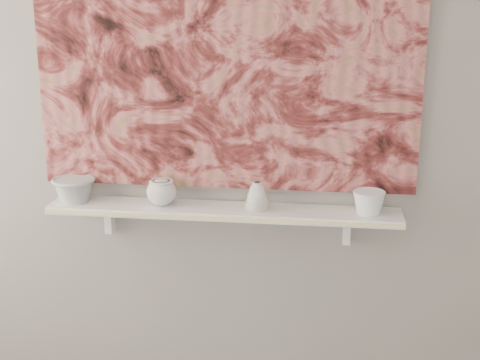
% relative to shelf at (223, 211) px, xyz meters
% --- Properties ---
extents(wall_back, '(3.60, 0.00, 3.60)m').
position_rel_shelf_xyz_m(wall_back, '(0.00, 0.09, 0.44)').
color(wall_back, gray).
rests_on(wall_back, floor).
extents(shelf, '(1.40, 0.18, 0.03)m').
position_rel_shelf_xyz_m(shelf, '(0.00, 0.00, 0.00)').
color(shelf, white).
rests_on(shelf, wall_back).
extents(shelf_stripe, '(1.40, 0.01, 0.02)m').
position_rel_shelf_xyz_m(shelf_stripe, '(0.00, -0.09, 0.00)').
color(shelf_stripe, beige).
rests_on(shelf_stripe, shelf).
extents(bracket_left, '(0.03, 0.06, 0.12)m').
position_rel_shelf_xyz_m(bracket_left, '(-0.49, 0.06, -0.07)').
color(bracket_left, white).
rests_on(bracket_left, wall_back).
extents(bracket_right, '(0.03, 0.06, 0.12)m').
position_rel_shelf_xyz_m(bracket_right, '(0.49, 0.06, -0.07)').
color(bracket_right, white).
rests_on(bracket_right, wall_back).
extents(painting, '(1.50, 0.02, 1.10)m').
position_rel_shelf_xyz_m(painting, '(0.00, 0.08, 0.62)').
color(painting, maroon).
rests_on(painting, wall_back).
extents(house_motif, '(0.09, 0.00, 0.08)m').
position_rel_shelf_xyz_m(house_motif, '(0.45, 0.07, 0.32)').
color(house_motif, black).
rests_on(house_motif, painting).
extents(bowl_grey, '(0.20, 0.20, 0.10)m').
position_rel_shelf_xyz_m(bowl_grey, '(-0.61, 0.00, 0.07)').
color(bowl_grey, '#9F9F9D').
rests_on(bowl_grey, shelf).
extents(cup_cream, '(0.14, 0.14, 0.11)m').
position_rel_shelf_xyz_m(cup_cream, '(-0.25, 0.00, 0.07)').
color(cup_cream, beige).
rests_on(cup_cream, shelf).
extents(bell_vessel, '(0.10, 0.10, 0.11)m').
position_rel_shelf_xyz_m(bell_vessel, '(0.14, 0.00, 0.07)').
color(bell_vessel, beige).
rests_on(bell_vessel, shelf).
extents(bowl_white, '(0.13, 0.13, 0.09)m').
position_rel_shelf_xyz_m(bowl_white, '(0.57, 0.00, 0.06)').
color(bowl_white, white).
rests_on(bowl_white, shelf).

